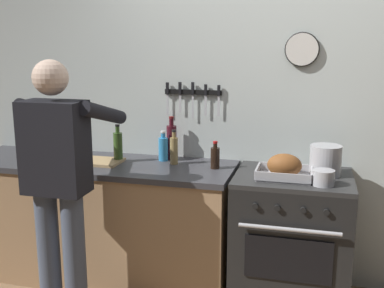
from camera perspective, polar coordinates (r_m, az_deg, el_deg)
The scene contains 13 objects.
wall_back at distance 3.44m, azimuth 9.20°, elevation 4.52°, with size 6.00×0.13×2.60m.
counter_block at distance 3.64m, azimuth -11.32°, elevation -8.99°, with size 2.03×0.65×0.90m.
stove at distance 3.30m, azimuth 11.92°, elevation -11.29°, with size 0.76×0.67×0.90m.
person_cook at distance 2.98m, azimuth -15.93°, elevation -3.85°, with size 0.51×0.63×1.66m.
roasting_pan at distance 3.05m, azimuth 11.17°, elevation -2.86°, with size 0.35×0.26×0.16m.
stock_pot at distance 3.18m, azimuth 15.93°, elevation -1.93°, with size 0.20×0.20×0.20m.
saucepan at distance 2.97m, azimuth 15.68°, elevation -3.96°, with size 0.14×0.14×0.10m.
cutting_board at distance 3.47m, azimuth -11.54°, elevation -2.08°, with size 0.36×0.24×0.02m, color tan.
bottle_dish_soap at distance 3.45m, azimuth -3.52°, elevation -0.53°, with size 0.07×0.07×0.22m.
bottle_soy_sauce at distance 3.23m, azimuth 2.83°, elevation -1.63°, with size 0.06×0.06×0.19m.
bottle_vinegar at distance 3.34m, azimuth -2.21°, elevation -0.72°, with size 0.06×0.06×0.25m.
bottle_wine_red at distance 3.49m, azimuth -2.50°, elevation 0.35°, with size 0.07×0.07×0.32m.
bottle_olive_oil at distance 3.45m, azimuth -8.99°, elevation -0.26°, with size 0.07×0.07×0.28m.
Camera 1 is at (0.32, -2.04, 1.75)m, focal length 43.84 mm.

